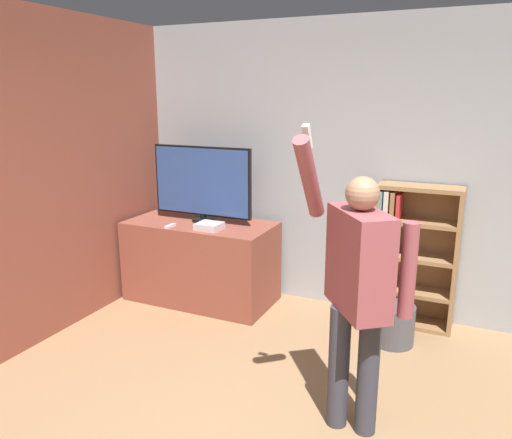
{
  "coord_description": "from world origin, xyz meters",
  "views": [
    {
      "loc": [
        0.75,
        -1.78,
        2.03
      ],
      "look_at": [
        -0.78,
        1.56,
        1.1
      ],
      "focal_mm": 35.0,
      "sensor_mm": 36.0,
      "label": 1
    }
  ],
  "objects_px": {
    "game_console": "(209,226)",
    "bookshelf": "(408,255)",
    "waste_bin": "(394,324)",
    "person": "(358,282)",
    "television": "(202,183)"
  },
  "relations": [
    {
      "from": "waste_bin",
      "to": "person",
      "type": "bearing_deg",
      "value": -92.51
    },
    {
      "from": "television",
      "to": "person",
      "type": "height_order",
      "value": "person"
    },
    {
      "from": "bookshelf",
      "to": "person",
      "type": "relative_size",
      "value": 0.68
    },
    {
      "from": "person",
      "to": "waste_bin",
      "type": "relative_size",
      "value": 5.55
    },
    {
      "from": "game_console",
      "to": "bookshelf",
      "type": "xyz_separation_m",
      "value": [
        1.74,
        0.49,
        -0.19
      ]
    },
    {
      "from": "waste_bin",
      "to": "game_console",
      "type": "bearing_deg",
      "value": -178.61
    },
    {
      "from": "bookshelf",
      "to": "person",
      "type": "distance_m",
      "value": 1.7
    },
    {
      "from": "television",
      "to": "person",
      "type": "bearing_deg",
      "value": -37.16
    },
    {
      "from": "bookshelf",
      "to": "waste_bin",
      "type": "xyz_separation_m",
      "value": [
        -0.02,
        -0.44,
        -0.47
      ]
    },
    {
      "from": "game_console",
      "to": "person",
      "type": "distance_m",
      "value": 2.05
    },
    {
      "from": "game_console",
      "to": "waste_bin",
      "type": "bearing_deg",
      "value": 1.39
    },
    {
      "from": "television",
      "to": "waste_bin",
      "type": "distance_m",
      "value": 2.19
    },
    {
      "from": "game_console",
      "to": "bookshelf",
      "type": "height_order",
      "value": "bookshelf"
    },
    {
      "from": "game_console",
      "to": "person",
      "type": "height_order",
      "value": "person"
    },
    {
      "from": "television",
      "to": "waste_bin",
      "type": "relative_size",
      "value": 3.08
    }
  ]
}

